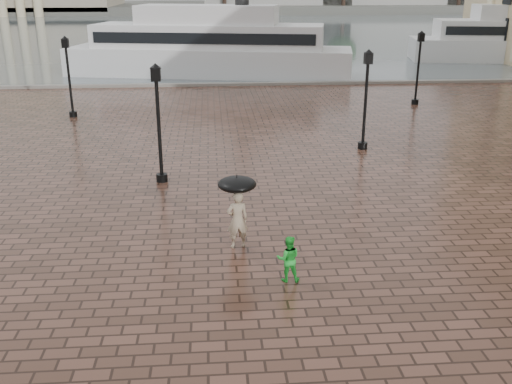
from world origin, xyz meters
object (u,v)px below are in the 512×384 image
Objects in this scene: adult_pedestrian at (237,220)px; child_pedestrian at (288,259)px; ferry_near at (209,47)px; street_lamps at (260,87)px.

child_pedestrian is (1.21, -2.09, -0.24)m from adult_pedestrian.
ferry_near is at bearing -82.95° from child_pedestrian.
adult_pedestrian is 2.42m from child_pedestrian.
adult_pedestrian is 0.07× the size of ferry_near.
child_pedestrian is at bearing -74.72° from ferry_near.
street_lamps is at bearing -88.35° from child_pedestrian.
child_pedestrian is at bearing -92.32° from street_lamps.
street_lamps is at bearing -70.50° from ferry_near.
child_pedestrian is 0.05× the size of ferry_near.
child_pedestrian is at bearing 110.28° from adult_pedestrian.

